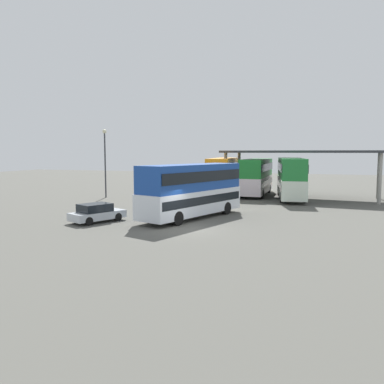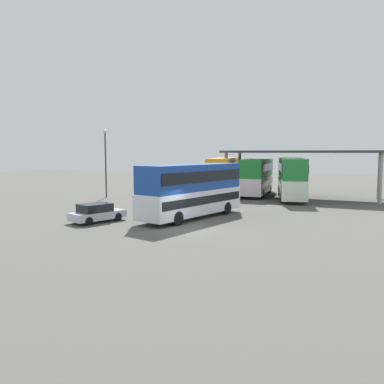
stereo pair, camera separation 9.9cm
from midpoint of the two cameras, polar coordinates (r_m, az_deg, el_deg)
ground_plane at (r=25.63m, az=-0.41°, el=-5.47°), size 140.00×140.00×0.00m
double_decker_main at (r=29.70m, az=-0.08°, el=0.50°), size 5.73×10.30×4.11m
parked_hatchback at (r=28.96m, az=-13.88°, el=-2.98°), size 3.22×4.28×1.35m
double_decker_near_canopy at (r=46.82m, az=4.50°, el=2.57°), size 3.67×11.57×4.31m
double_decker_mid_row at (r=46.29m, az=9.37°, el=2.42°), size 2.54×10.39×4.23m
double_decker_far_right at (r=43.37m, az=14.21°, el=2.20°), size 3.95×11.57×4.39m
depot_canopy at (r=44.49m, az=15.61°, el=5.41°), size 17.49×8.01×5.21m
lamppost_tall at (r=44.22m, az=-12.68°, el=5.36°), size 0.44×0.44×7.52m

